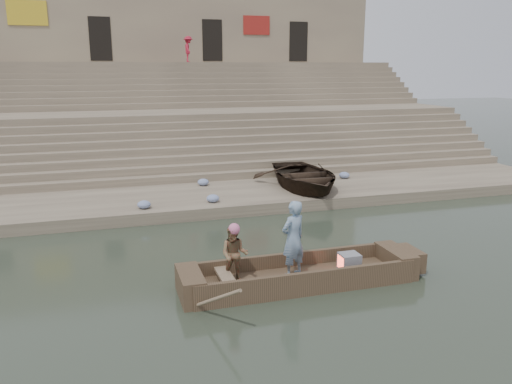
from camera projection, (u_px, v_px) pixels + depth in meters
name	position (u px, v px, depth m)	size (l,w,h in m)	color
ground	(222.00, 301.00, 11.06)	(120.00, 120.00, 0.00)	#2B3628
lower_landing	(172.00, 202.00, 18.45)	(32.00, 4.00, 0.40)	gray
mid_landing	(151.00, 141.00, 25.14)	(32.00, 3.00, 2.80)	gray
upper_landing	(139.00, 106.00, 31.36)	(32.00, 3.00, 5.20)	gray
ghat_steps	(147.00, 129.00, 26.62)	(32.00, 11.00, 5.20)	gray
building_wall	(132.00, 56.00, 34.36)	(32.00, 5.07, 11.20)	tan
main_rowboat	(299.00, 280.00, 11.91)	(5.00, 1.30, 0.22)	brown
rowboat_trim	(308.00, 271.00, 11.91)	(6.04, 2.63, 1.98)	brown
standing_man	(293.00, 239.00, 11.67)	(0.66, 0.43, 1.80)	navy
rowing_man	(234.00, 254.00, 11.40)	(0.63, 0.49, 1.31)	#267240
television	(349.00, 262.00, 12.18)	(0.46, 0.42, 0.40)	gray
beached_rowboat	(304.00, 176.00, 19.55)	(3.30, 4.62, 0.96)	#2D2116
pedestrian	(188.00, 49.00, 31.02)	(1.00, 0.57, 1.54)	#AC1D31
cloth_bundles	(232.00, 189.00, 18.94)	(8.86, 3.19, 0.26)	#3F5999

